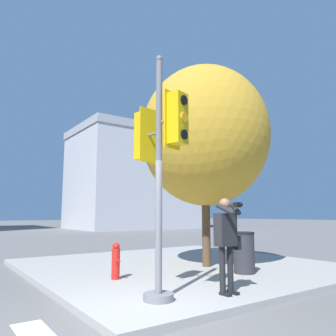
{
  "coord_description": "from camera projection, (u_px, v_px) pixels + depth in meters",
  "views": [
    {
      "loc": [
        -2.4,
        -4.26,
        1.57
      ],
      "look_at": [
        1.11,
        0.73,
        2.42
      ],
      "focal_mm": 35.0,
      "sensor_mm": 36.0,
      "label": 1
    }
  ],
  "objects": [
    {
      "name": "ground_plane",
      "position": [
        133.0,
        326.0,
        4.6
      ],
      "size": [
        160.0,
        160.0,
        0.0
      ],
      "primitive_type": "plane",
      "color": "slate"
    },
    {
      "name": "sidewalk_corner",
      "position": [
        180.0,
        266.0,
        9.44
      ],
      "size": [
        8.0,
        8.0,
        0.13
      ],
      "color": "#9E9B96",
      "rests_on": "ground_plane"
    },
    {
      "name": "traffic_signal_pole",
      "position": [
        160.0,
        157.0,
        5.81
      ],
      "size": [
        0.55,
        1.15,
        4.35
      ],
      "color": "slate",
      "rests_on": "sidewalk_corner"
    },
    {
      "name": "person_photographer",
      "position": [
        227.0,
        236.0,
        6.04
      ],
      "size": [
        0.58,
        0.54,
        1.73
      ],
      "color": "black",
      "rests_on": "sidewalk_corner"
    },
    {
      "name": "street_tree",
      "position": [
        205.0,
        136.0,
        9.53
      ],
      "size": [
        3.69,
        3.69,
        5.73
      ],
      "color": "brown",
      "rests_on": "sidewalk_corner"
    },
    {
      "name": "fire_hydrant",
      "position": [
        116.0,
        261.0,
        7.31
      ],
      "size": [
        0.18,
        0.24,
        0.8
      ],
      "color": "red",
      "rests_on": "sidewalk_corner"
    },
    {
      "name": "trash_bin",
      "position": [
        244.0,
        252.0,
        8.05
      ],
      "size": [
        0.54,
        0.54,
        0.99
      ],
      "color": "#2D2D33",
      "rests_on": "sidewalk_corner"
    },
    {
      "name": "building_right",
      "position": [
        134.0,
        179.0,
        37.0
      ],
      "size": [
        13.25,
        9.74,
        10.8
      ],
      "color": "#BCBCC1",
      "rests_on": "ground_plane"
    }
  ]
}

